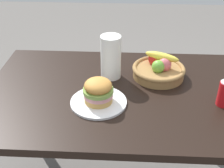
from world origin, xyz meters
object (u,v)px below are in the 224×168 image
(plate, at_px, (99,102))
(sandwich, at_px, (98,91))
(fruit_basket, at_px, (159,69))
(paper_towel_roll, at_px, (111,57))

(plate, height_order, sandwich, sandwich)
(plate, bearing_deg, fruit_basket, 41.91)
(fruit_basket, distance_m, paper_towel_roll, 0.27)
(paper_towel_roll, bearing_deg, sandwich, -99.75)
(sandwich, distance_m, paper_towel_roll, 0.27)
(sandwich, height_order, paper_towel_roll, paper_towel_roll)
(plate, bearing_deg, sandwich, -90.00)
(sandwich, xyz_separation_m, paper_towel_roll, (0.04, 0.26, 0.05))
(fruit_basket, height_order, paper_towel_roll, paper_towel_roll)
(paper_towel_roll, bearing_deg, plate, -99.75)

